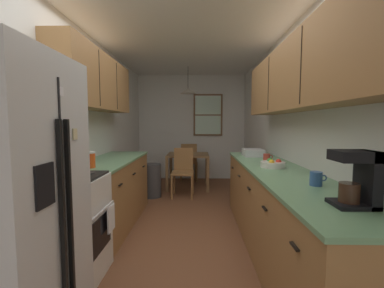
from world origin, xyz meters
TOP-DOWN VIEW (x-y plane):
  - ground_plane at (0.00, 1.00)m, footprint 12.00×12.00m
  - wall_left at (-1.35, 1.00)m, footprint 0.10×9.00m
  - wall_right at (1.35, 1.00)m, footprint 0.10×9.00m
  - wall_back at (0.00, 3.65)m, footprint 4.40×0.10m
  - ceiling_slab at (0.00, 1.00)m, footprint 4.40×9.00m
  - refrigerator at (-0.96, -1.21)m, footprint 0.72×0.75m
  - stove_range at (-0.99, -0.51)m, footprint 0.66×0.60m
  - microwave_over_range at (-1.11, -0.51)m, footprint 0.39×0.61m
  - counter_left at (-1.00, 0.69)m, footprint 0.64×1.81m
  - upper_cabinets_left at (-1.14, 0.64)m, footprint 0.33×1.89m
  - counter_right at (1.00, -0.03)m, footprint 0.64×3.11m
  - upper_cabinets_right at (1.14, -0.08)m, footprint 0.33×2.79m
  - dining_table at (-0.05, 2.69)m, footprint 0.87×0.78m
  - dining_chair_near at (-0.12, 2.09)m, footprint 0.41×0.41m
  - dining_chair_far at (-0.06, 3.29)m, footprint 0.44×0.44m
  - pendant_light at (-0.05, 2.69)m, footprint 0.34×0.34m
  - back_window at (0.41, 3.58)m, footprint 0.70×0.05m
  - trash_bin at (-0.70, 2.00)m, footprint 0.35×0.35m
  - storage_canister at (-1.00, 0.02)m, footprint 0.13×0.13m
  - dish_towel at (-0.64, -0.36)m, footprint 0.02×0.16m
  - coffee_maker at (1.07, -1.18)m, footprint 0.22×0.18m
  - mug_by_coffeemaker at (1.04, 0.60)m, footprint 0.12×0.09m
  - mug_spare at (1.06, -0.70)m, footprint 0.13×0.09m
  - fruit_bowl at (0.97, 0.09)m, footprint 0.26×0.26m
  - dish_rack at (0.96, 1.04)m, footprint 0.28×0.34m

SIDE VIEW (x-z plane):
  - ground_plane at x=0.00m, z-range 0.00..0.00m
  - trash_bin at x=-0.70m, z-range 0.00..0.62m
  - counter_right at x=1.00m, z-range 0.00..0.90m
  - counter_left at x=-1.00m, z-range 0.00..0.90m
  - stove_range at x=-0.99m, z-range -0.08..1.02m
  - dish_towel at x=-0.64m, z-range 0.38..0.62m
  - dining_chair_near at x=-0.12m, z-range 0.05..0.95m
  - dining_chair_far at x=-0.06m, z-range 0.05..0.95m
  - dining_table at x=-0.05m, z-range 0.24..0.97m
  - refrigerator at x=-0.96m, z-range 0.00..1.77m
  - fruit_bowl at x=0.97m, z-range 0.89..0.98m
  - mug_by_coffeemaker at x=1.04m, z-range 0.90..0.99m
  - dish_rack at x=0.96m, z-range 0.90..1.00m
  - mug_spare at x=1.06m, z-range 0.90..1.01m
  - storage_canister at x=-1.00m, z-range 0.90..1.07m
  - coffee_maker at x=1.07m, z-range 0.91..1.23m
  - wall_left at x=-1.35m, z-range 0.00..2.55m
  - wall_right at x=1.35m, z-range 0.00..2.55m
  - wall_back at x=0.00m, z-range 0.00..2.55m
  - back_window at x=0.41m, z-range 1.07..2.08m
  - microwave_over_range at x=-1.11m, z-range 1.53..1.85m
  - upper_cabinets_right at x=1.14m, z-range 1.50..2.16m
  - upper_cabinets_left at x=-1.14m, z-range 1.55..2.24m
  - pendant_light at x=-0.05m, z-range 1.77..2.32m
  - ceiling_slab at x=0.00m, z-range 2.55..2.63m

